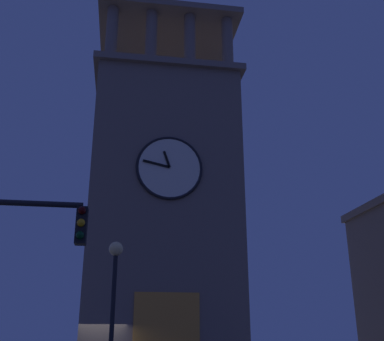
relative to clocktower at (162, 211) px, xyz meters
The scene contains 2 objects.
clocktower is the anchor object (origin of this frame).
street_lamp 14.03m from the clocktower, 78.67° to the left, with size 0.44×0.44×4.74m.
Camera 1 is at (-0.77, 23.10, 1.91)m, focal length 44.15 mm.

